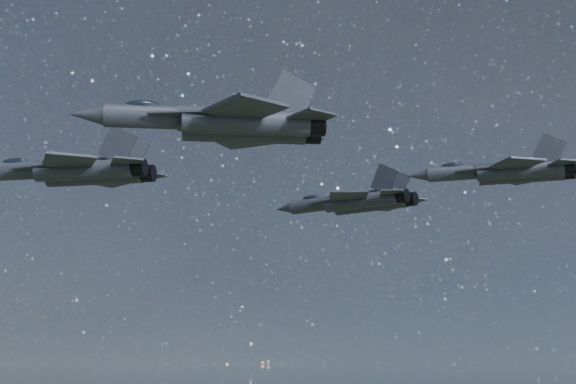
# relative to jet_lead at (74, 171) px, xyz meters

# --- Properties ---
(jet_lead) EXTENTS (18.72, 13.34, 4.77)m
(jet_lead) POSITION_rel_jet_lead_xyz_m (0.00, 0.00, 0.00)
(jet_lead) COLOR #333740
(jet_left) EXTENTS (17.93, 11.85, 4.58)m
(jet_left) POSITION_rel_jet_lead_xyz_m (22.42, 21.58, 0.53)
(jet_left) COLOR #333740
(jet_right) EXTENTS (18.60, 12.47, 4.70)m
(jet_right) POSITION_rel_jet_lead_xyz_m (17.45, -11.89, -0.22)
(jet_right) COLOR #333740
(jet_slot) EXTENTS (15.95, 11.19, 4.02)m
(jet_slot) POSITION_rel_jet_lead_xyz_m (37.91, 10.28, 0.45)
(jet_slot) COLOR #333740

